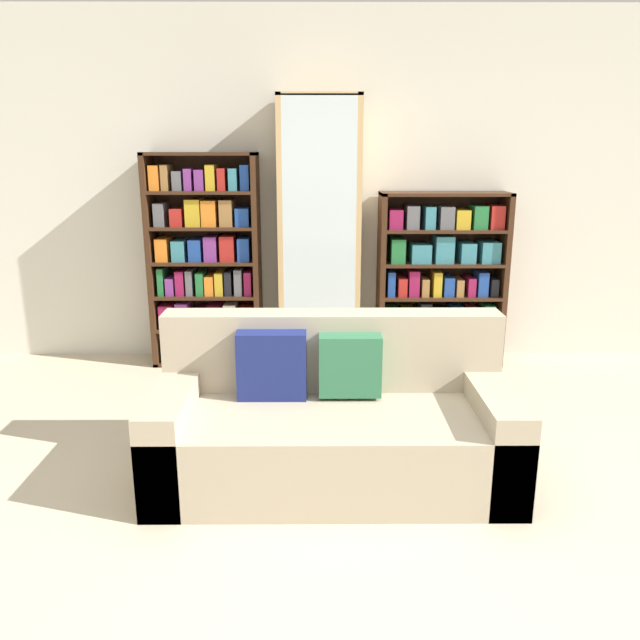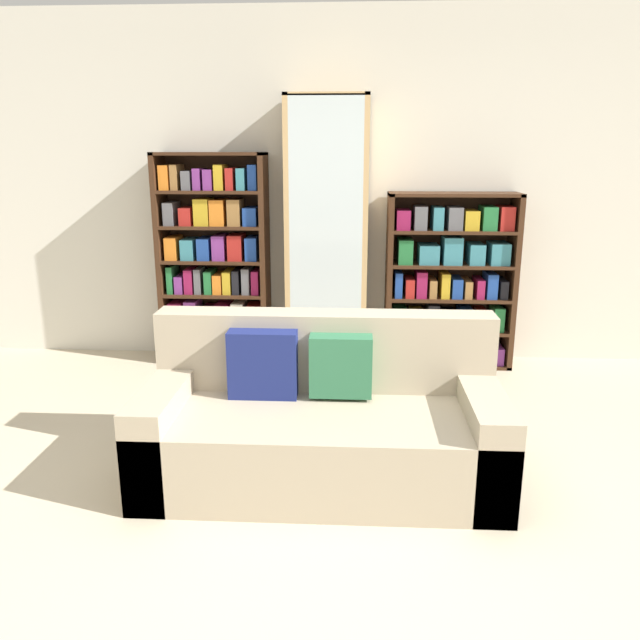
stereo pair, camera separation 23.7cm
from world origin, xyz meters
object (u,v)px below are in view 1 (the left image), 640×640
Objects in this scene: bookshelf_left at (206,264)px; wine_bottle at (404,379)px; couch at (332,424)px; display_cabinet at (319,235)px; bookshelf_right at (440,281)px.

wine_bottle is at bearing -29.47° from bookshelf_left.
wine_bottle is at bearing 62.99° from couch.
couch is 1.15m from wine_bottle.
wine_bottle is (0.52, 1.02, -0.13)m from couch.
bookshelf_right is at bearing 1.00° from display_cabinet.
couch is 1.34× the size of bookshelf_right.
bookshelf_left reaches higher than wine_bottle.
bookshelf_right is (1.84, 0.00, -0.14)m from bookshelf_left.
bookshelf_right is 1.04m from wine_bottle.
wine_bottle is (-0.38, -0.83, -0.51)m from bookshelf_right.
bookshelf_right is 3.62× the size of wine_bottle.
display_cabinet is 1.52× the size of bookshelf_right.
bookshelf_left is 0.92m from display_cabinet.
couch is 1.97m from display_cabinet.
display_cabinet is at bearing -179.00° from bookshelf_right.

